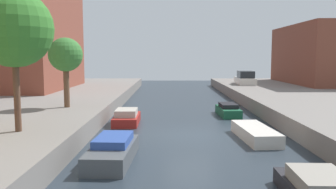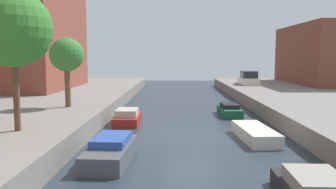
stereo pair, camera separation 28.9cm
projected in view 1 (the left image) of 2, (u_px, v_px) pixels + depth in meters
The scene contains 9 objects.
ground_plane at pixel (192, 135), 17.98m from camera, with size 84.00×84.00×0.00m, color #28333D.
low_block_right at pixel (335, 54), 40.02m from camera, with size 10.00×14.40×6.73m, color brown.
street_tree_2 at pixel (16, 29), 13.92m from camera, with size 3.14×3.14×5.79m.
street_tree_3 at pixel (67, 56), 20.93m from camera, with size 2.06×2.06×4.25m.
parked_car at pixel (247, 79), 38.94m from camera, with size 2.00×4.67×1.51m.
moored_boat_left_2 at pixel (114, 151), 13.50m from camera, with size 1.71×3.92×0.96m.
moored_boat_left_3 at pixel (128, 118), 21.13m from camera, with size 1.49×3.27×0.92m.
moored_boat_right_2 at pixel (257, 133), 17.11m from camera, with size 1.69×4.15×0.61m.
moored_boat_right_3 at pixel (230, 110), 24.10m from camera, with size 1.38×3.29×0.84m.
Camera 1 is at (-1.18, -17.65, 4.08)m, focal length 36.91 mm.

